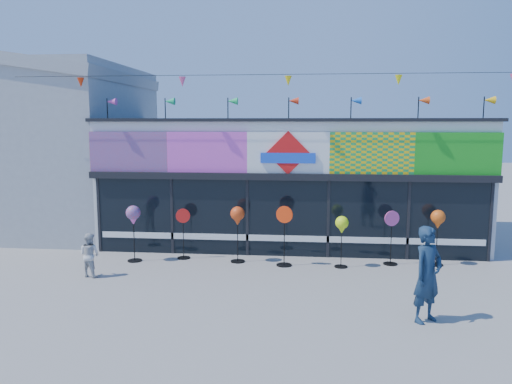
# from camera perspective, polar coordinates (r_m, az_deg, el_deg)

# --- Properties ---
(ground) EXTENTS (80.00, 80.00, 0.00)m
(ground) POSITION_cam_1_polar(r_m,az_deg,el_deg) (11.86, 2.99, -11.66)
(ground) COLOR gray
(ground) RESTS_ON ground
(kite_shop) EXTENTS (16.00, 5.70, 5.31)m
(kite_shop) POSITION_cam_1_polar(r_m,az_deg,el_deg) (17.22, 3.93, 1.51)
(kite_shop) COLOR silver
(kite_shop) RESTS_ON ground
(neighbour_building) EXTENTS (8.18, 7.20, 6.87)m
(neighbour_building) POSITION_cam_1_polar(r_m,az_deg,el_deg) (20.98, -24.51, 5.14)
(neighbour_building) COLOR #9FA2A4
(neighbour_building) RESTS_ON ground
(spinner_0) EXTENTS (0.41, 0.41, 1.63)m
(spinner_0) POSITION_cam_1_polar(r_m,az_deg,el_deg) (14.69, -13.85, -2.77)
(spinner_0) COLOR black
(spinner_0) RESTS_ON ground
(spinner_1) EXTENTS (0.42, 0.38, 1.48)m
(spinner_1) POSITION_cam_1_polar(r_m,az_deg,el_deg) (14.81, -8.31, -4.58)
(spinner_1) COLOR black
(spinner_1) RESTS_ON ground
(spinner_2) EXTENTS (0.41, 0.41, 1.61)m
(spinner_2) POSITION_cam_1_polar(r_m,az_deg,el_deg) (14.20, -2.12, -2.95)
(spinner_2) COLOR black
(spinner_2) RESTS_ON ground
(spinner_3) EXTENTS (0.47, 0.43, 1.69)m
(spinner_3) POSITION_cam_1_polar(r_m,az_deg,el_deg) (13.92, 3.25, -4.85)
(spinner_3) COLOR black
(spinner_3) RESTS_ON ground
(spinner_4) EXTENTS (0.36, 0.36, 1.44)m
(spinner_4) POSITION_cam_1_polar(r_m,az_deg,el_deg) (13.90, 9.78, -3.89)
(spinner_4) COLOR black
(spinner_4) RESTS_ON ground
(spinner_5) EXTENTS (0.42, 0.39, 1.54)m
(spinner_5) POSITION_cam_1_polar(r_m,az_deg,el_deg) (14.54, 15.20, -4.90)
(spinner_5) COLOR black
(spinner_5) RESTS_ON ground
(spinner_6) EXTENTS (0.40, 0.40, 1.58)m
(spinner_6) POSITION_cam_1_polar(r_m,az_deg,el_deg) (14.76, 20.07, -3.14)
(spinner_6) COLOR black
(spinner_6) RESTS_ON ground
(adult_man) EXTENTS (0.85, 0.81, 1.95)m
(adult_man) POSITION_cam_1_polar(r_m,az_deg,el_deg) (10.64, 19.03, -8.90)
(adult_man) COLOR #162B45
(adult_man) RESTS_ON ground
(child) EXTENTS (0.63, 0.47, 1.15)m
(child) POSITION_cam_1_polar(r_m,az_deg,el_deg) (13.73, -18.49, -6.82)
(child) COLOR silver
(child) RESTS_ON ground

